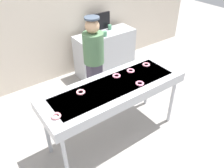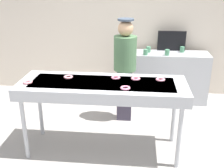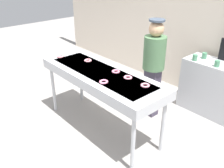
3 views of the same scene
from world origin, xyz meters
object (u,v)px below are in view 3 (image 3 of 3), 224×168
strawberry_donut_1 (128,77)px  strawberry_donut_4 (116,72)px  strawberry_donut_0 (145,85)px  prep_counter (221,92)px  worker_baker (154,63)px  strawberry_donut_2 (104,82)px  strawberry_donut_3 (88,60)px  paper_cup_3 (217,64)px  fryer_conveyor (101,77)px  paper_cup_2 (195,57)px  paper_cup_1 (204,56)px  strawberry_donut_5 (60,56)px

strawberry_donut_1 → strawberry_donut_4: 0.27m
strawberry_donut_0 → prep_counter: strawberry_donut_0 is taller
worker_baker → prep_counter: size_ratio=1.22×
strawberry_donut_1 → strawberry_donut_2: same height
strawberry_donut_0 → strawberry_donut_2: bearing=-142.6°
strawberry_donut_2 → prep_counter: bearing=68.9°
strawberry_donut_3 → paper_cup_3: bearing=46.3°
fryer_conveyor → strawberry_donut_0: size_ratio=17.75×
strawberry_donut_3 → strawberry_donut_0: bearing=1.1°
strawberry_donut_4 → paper_cup_2: size_ratio=1.17×
strawberry_donut_3 → prep_counter: bearing=47.1°
paper_cup_1 → paper_cup_3: bearing=-29.0°
strawberry_donut_4 → paper_cup_2: 1.51m
strawberry_donut_5 → paper_cup_2: 2.30m
strawberry_donut_0 → worker_baker: bearing=123.0°
paper_cup_2 → strawberry_donut_1: bearing=-96.0°
strawberry_donut_4 → prep_counter: strawberry_donut_4 is taller
strawberry_donut_4 → paper_cup_3: (0.81, 1.47, -0.02)m
strawberry_donut_1 → worker_baker: worker_baker is taller
strawberry_donut_1 → strawberry_donut_5: size_ratio=1.00×
worker_baker → strawberry_donut_5: bearing=32.6°
strawberry_donut_3 → paper_cup_3: size_ratio=1.17×
strawberry_donut_0 → strawberry_donut_3: size_ratio=1.00×
strawberry_donut_2 → paper_cup_3: 1.94m
prep_counter → fryer_conveyor: bearing=-121.0°
strawberry_donut_0 → strawberry_donut_1: bearing=179.3°
strawberry_donut_3 → strawberry_donut_5: (-0.47, -0.24, 0.00)m
strawberry_donut_2 → worker_baker: worker_baker is taller
strawberry_donut_1 → strawberry_donut_4: (-0.26, 0.01, 0.00)m
fryer_conveyor → paper_cup_1: 1.92m
strawberry_donut_4 → strawberry_donut_2: bearing=-67.5°
strawberry_donut_1 → strawberry_donut_5: bearing=-169.0°
strawberry_donut_2 → paper_cup_2: (0.27, 1.80, -0.02)m
strawberry_donut_4 → prep_counter: 1.94m
worker_baker → prep_counter: bearing=-142.6°
strawberry_donut_0 → paper_cup_1: bearing=93.9°
strawberry_donut_5 → strawberry_donut_1: bearing=11.0°
strawberry_donut_3 → fryer_conveyor: bearing=-13.9°
worker_baker → paper_cup_2: bearing=-124.9°
strawberry_donut_3 → paper_cup_1: bearing=56.8°
strawberry_donut_2 → paper_cup_2: 1.82m
fryer_conveyor → strawberry_donut_4: 0.24m
strawberry_donut_2 → strawberry_donut_4: bearing=112.5°
paper_cup_1 → paper_cup_3: (0.33, -0.18, 0.00)m
strawberry_donut_3 → paper_cup_2: (1.05, 1.49, -0.02)m
strawberry_donut_3 → strawberry_donut_5: size_ratio=1.00×
strawberry_donut_3 → paper_cup_1: 2.03m
strawberry_donut_0 → strawberry_donut_1: (-0.32, 0.00, 0.00)m
strawberry_donut_0 → strawberry_donut_5: 1.71m
strawberry_donut_3 → strawberry_donut_4: same height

